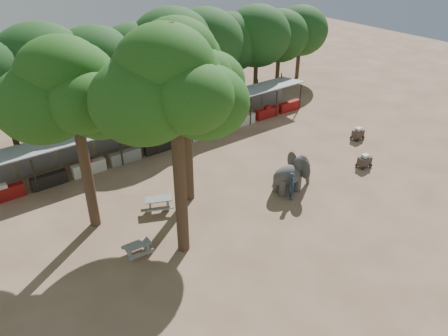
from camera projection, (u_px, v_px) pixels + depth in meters
ground at (288, 226)px, 25.69m from camera, size 100.00×100.00×0.00m
vendor_stalls at (168, 129)px, 34.73m from camera, size 28.00×2.99×2.80m
yard_tree_left at (68, 92)px, 21.87m from camera, size 7.10×6.90×11.02m
yard_tree_center at (170, 87)px, 19.45m from camera, size 7.10×6.90×12.04m
yard_tree_back at (180, 68)px, 24.13m from camera, size 7.10×6.90×11.36m
backdrop_trees at (133, 61)px, 36.17m from camera, size 46.46×5.95×8.33m
elephant at (292, 174)px, 28.65m from camera, size 3.12×2.36×2.36m
handler at (292, 186)px, 27.77m from camera, size 0.76×0.82×1.90m
picnic_table_near at (138, 248)px, 23.27m from camera, size 1.50×1.37×0.71m
picnic_table_far at (159, 202)px, 26.90m from camera, size 2.08×2.00×0.81m
cart_front at (365, 161)px, 31.58m from camera, size 1.12×0.80×1.02m
cart_back at (358, 134)px, 35.60m from camera, size 1.06×0.70×1.02m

